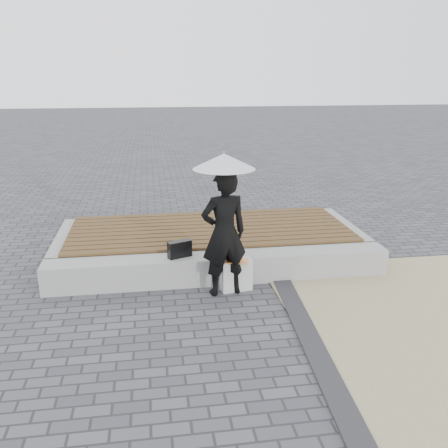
{
  "coord_description": "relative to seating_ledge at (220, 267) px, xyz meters",
  "views": [
    {
      "loc": [
        -0.95,
        -5.01,
        2.92
      ],
      "look_at": [
        -0.01,
        1.16,
        1.0
      ],
      "focal_mm": 39.44,
      "sensor_mm": 36.0,
      "label": 1
    }
  ],
  "objects": [
    {
      "name": "seating_ledge",
      "position": [
        0.0,
        0.0,
        0.0
      ],
      "size": [
        5.0,
        0.45,
        0.4
      ],
      "primitive_type": "cube",
      "color": "#969691",
      "rests_on": "ground"
    },
    {
      "name": "ground",
      "position": [
        0.0,
        -1.6,
        -0.2
      ],
      "size": [
        80.0,
        80.0,
        0.0
      ],
      "primitive_type": "plane",
      "color": "#4C4C51",
      "rests_on": "ground"
    },
    {
      "name": "canvas_tote",
      "position": [
        0.17,
        -0.37,
        0.03
      ],
      "size": [
        0.45,
        0.24,
        0.45
      ],
      "primitive_type": "cube",
      "rotation": [
        0.0,
        0.0,
        0.15
      ],
      "color": "#BCBCB7",
      "rests_on": "ground"
    },
    {
      "name": "handbag",
      "position": [
        -0.58,
        -0.01,
        0.32
      ],
      "size": [
        0.36,
        0.24,
        0.24
      ],
      "primitive_type": "cube",
      "rotation": [
        0.0,
        0.0,
        0.37
      ],
      "color": "black",
      "rests_on": "seating_ledge"
    },
    {
      "name": "timber_platform",
      "position": [
        0.0,
        1.2,
        0.0
      ],
      "size": [
        5.0,
        2.0,
        0.4
      ],
      "primitive_type": "cube",
      "color": "#A5A6A0",
      "rests_on": "ground"
    },
    {
      "name": "woman",
      "position": [
        -0.01,
        -0.44,
        0.67
      ],
      "size": [
        0.7,
        0.53,
        1.73
      ],
      "primitive_type": "imported",
      "rotation": [
        0.0,
        0.0,
        3.34
      ],
      "color": "black",
      "rests_on": "ground"
    },
    {
      "name": "magazine",
      "position": [
        0.17,
        -0.42,
        0.26
      ],
      "size": [
        0.35,
        0.29,
        0.01
      ],
      "primitive_type": "cube",
      "rotation": [
        0.0,
        0.0,
        -0.24
      ],
      "color": "#EF3044",
      "rests_on": "canvas_tote"
    },
    {
      "name": "edging_band",
      "position": [
        0.75,
        -2.1,
        -0.18
      ],
      "size": [
        0.61,
        5.2,
        0.04
      ],
      "primitive_type": "cube",
      "rotation": [
        0.0,
        0.0,
        -0.07
      ],
      "color": "#2C2C2E",
      "rests_on": "ground"
    },
    {
      "name": "timber_decking",
      "position": [
        0.0,
        1.2,
        0.22
      ],
      "size": [
        4.6,
        2.0,
        0.04
      ],
      "primitive_type": null,
      "color": "brown",
      "rests_on": "timber_platform"
    },
    {
      "name": "parasol",
      "position": [
        -0.01,
        -0.44,
        1.64
      ],
      "size": [
        0.81,
        0.81,
        1.04
      ],
      "rotation": [
        0.0,
        0.0,
        -0.09
      ],
      "color": "#A5A5A9",
      "rests_on": "ground"
    }
  ]
}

